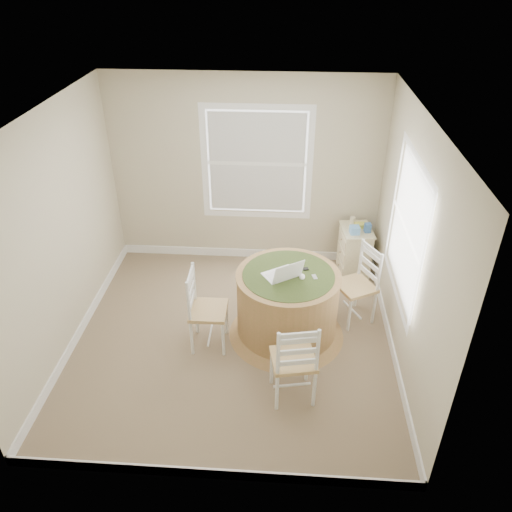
{
  "coord_description": "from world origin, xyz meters",
  "views": [
    {
      "loc": [
        0.56,
        -4.37,
        3.88
      ],
      "look_at": [
        0.23,
        0.45,
        0.85
      ],
      "focal_mm": 35.0,
      "sensor_mm": 36.0,
      "label": 1
    }
  ],
  "objects_px": {
    "chair_near": "(293,359)",
    "chair_right": "(355,286)",
    "laptop": "(283,274)",
    "chair_left": "(208,310)",
    "round_table": "(287,303)",
    "corner_chest": "(354,251)"
  },
  "relations": [
    {
      "from": "round_table",
      "to": "chair_near",
      "type": "xyz_separation_m",
      "value": [
        0.07,
        -0.93,
        0.02
      ]
    },
    {
      "from": "round_table",
      "to": "chair_right",
      "type": "bearing_deg",
      "value": 8.08
    },
    {
      "from": "corner_chest",
      "to": "chair_right",
      "type": "bearing_deg",
      "value": -102.4
    },
    {
      "from": "chair_left",
      "to": "chair_near",
      "type": "xyz_separation_m",
      "value": [
        0.93,
        -0.7,
        0.0
      ]
    },
    {
      "from": "chair_left",
      "to": "chair_near",
      "type": "height_order",
      "value": "same"
    },
    {
      "from": "chair_left",
      "to": "laptop",
      "type": "relative_size",
      "value": 2.0
    },
    {
      "from": "chair_right",
      "to": "corner_chest",
      "type": "relative_size",
      "value": 1.38
    },
    {
      "from": "chair_near",
      "to": "chair_left",
      "type": "bearing_deg",
      "value": -47.62
    },
    {
      "from": "chair_left",
      "to": "corner_chest",
      "type": "relative_size",
      "value": 1.38
    },
    {
      "from": "round_table",
      "to": "chair_near",
      "type": "distance_m",
      "value": 0.93
    },
    {
      "from": "chair_right",
      "to": "chair_near",
      "type": "bearing_deg",
      "value": -57.8
    },
    {
      "from": "chair_near",
      "to": "laptop",
      "type": "distance_m",
      "value": 0.98
    },
    {
      "from": "round_table",
      "to": "chair_left",
      "type": "relative_size",
      "value": 1.41
    },
    {
      "from": "chair_right",
      "to": "laptop",
      "type": "relative_size",
      "value": 2.0
    },
    {
      "from": "corner_chest",
      "to": "round_table",
      "type": "bearing_deg",
      "value": -130.33
    },
    {
      "from": "round_table",
      "to": "chair_right",
      "type": "relative_size",
      "value": 1.41
    },
    {
      "from": "chair_near",
      "to": "corner_chest",
      "type": "xyz_separation_m",
      "value": [
        0.82,
        2.27,
        -0.13
      ]
    },
    {
      "from": "corner_chest",
      "to": "chair_left",
      "type": "bearing_deg",
      "value": -144.91
    },
    {
      "from": "chair_near",
      "to": "chair_right",
      "type": "relative_size",
      "value": 1.0
    },
    {
      "from": "chair_near",
      "to": "chair_right",
      "type": "distance_m",
      "value": 1.46
    },
    {
      "from": "chair_left",
      "to": "chair_right",
      "type": "height_order",
      "value": "same"
    },
    {
      "from": "round_table",
      "to": "chair_right",
      "type": "distance_m",
      "value": 0.86
    }
  ]
}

